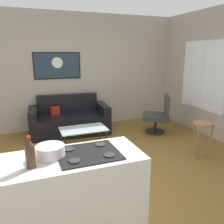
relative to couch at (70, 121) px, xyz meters
The scene contains 11 objects.
ground 1.99m from the couch, 80.60° to the right, with size 6.40×6.40×0.04m, color brown.
back_wall 1.24m from the couch, 56.59° to the left, with size 6.40×0.05×2.80m, color #AAA191.
couch is the anchor object (origin of this frame).
coffee_table 1.05m from the couch, 85.82° to the right, with size 0.90×0.54×0.42m.
armchair 2.13m from the couch, 20.93° to the right, with size 0.84×0.85×0.91m.
bar_stool 2.94m from the couch, 47.97° to the right, with size 0.38×0.38×0.66m.
kitchen_counter 3.23m from the couch, 102.18° to the right, with size 1.65×0.65×0.91m.
soda_bottle_2 3.45m from the couch, 105.97° to the right, with size 0.08×0.08×0.30m.
mixing_bowl 3.24m from the couch, 103.58° to the right, with size 0.28×0.28×0.12m.
wall_painting 1.35m from the couch, 108.45° to the left, with size 1.11×0.03×0.63m.
window 3.26m from the couch, 19.66° to the right, with size 0.03×1.36×1.56m.
Camera 1 is at (-1.24, -3.27, 1.86)m, focal length 36.69 mm.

